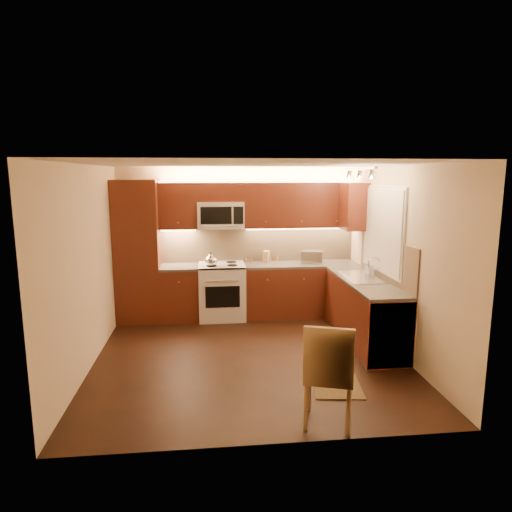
{
  "coord_description": "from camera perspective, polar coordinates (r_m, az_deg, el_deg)",
  "views": [
    {
      "loc": [
        -0.52,
        -5.61,
        2.37
      ],
      "look_at": [
        0.15,
        0.55,
        1.25
      ],
      "focal_mm": 31.47,
      "sensor_mm": 36.0,
      "label": 1
    }
  ],
  "objects": [
    {
      "name": "spice_jar_b",
      "position": [
        7.65,
        -0.66,
        -0.44
      ],
      "size": [
        0.06,
        0.06,
        0.1
      ],
      "primitive_type": "cylinder",
      "rotation": [
        0.0,
        0.0,
        0.32
      ],
      "color": "brown",
      "rests_on": "counter_back_right"
    },
    {
      "name": "spice_jar_d",
      "position": [
        7.77,
        2.7,
        -0.32
      ],
      "size": [
        0.05,
        0.05,
        0.09
      ],
      "primitive_type": "cylinder",
      "rotation": [
        0.0,
        0.0,
        -0.35
      ],
      "color": "#AC5E33",
      "rests_on": "counter_back_right"
    },
    {
      "name": "window_frame",
      "position": [
        6.69,
        15.85,
        3.25
      ],
      "size": [
        0.03,
        1.44,
        1.24
      ],
      "primitive_type": "cube",
      "color": "silver",
      "rests_on": "wall_right"
    },
    {
      "name": "wall_front",
      "position": [
        3.81,
        1.91,
        -6.82
      ],
      "size": [
        4.0,
        0.01,
        2.5
      ],
      "primitive_type": "cube",
      "color": "beige",
      "rests_on": "ground"
    },
    {
      "name": "spice_jar_a",
      "position": [
        7.68,
        -1.17,
        -0.46
      ],
      "size": [
        0.06,
        0.06,
        0.09
      ],
      "primitive_type": "cylinder",
      "rotation": [
        0.0,
        0.0,
        0.3
      ],
      "color": "silver",
      "rests_on": "counter_back_right"
    },
    {
      "name": "wall_back",
      "position": [
        7.71,
        -2.27,
        1.88
      ],
      "size": [
        4.0,
        0.01,
        2.5
      ],
      "primitive_type": "cube",
      "color": "beige",
      "rests_on": "ground"
    },
    {
      "name": "counter_back_left",
      "position": [
        7.47,
        -9.69,
        -1.4
      ],
      "size": [
        0.62,
        0.6,
        0.04
      ],
      "primitive_type": "cube",
      "color": "#34322F",
      "rests_on": "base_cab_back_left"
    },
    {
      "name": "counter_back_right",
      "position": [
        7.62,
        5.73,
        -1.08
      ],
      "size": [
        1.92,
        0.6,
        0.04
      ],
      "primitive_type": "cube",
      "color": "#34322F",
      "rests_on": "base_cab_back_right"
    },
    {
      "name": "window_blinds",
      "position": [
        6.68,
        15.69,
        3.25
      ],
      "size": [
        0.02,
        1.36,
        1.16
      ],
      "primitive_type": "cube",
      "color": "silver",
      "rests_on": "wall_right"
    },
    {
      "name": "pantry",
      "position": [
        7.49,
        -14.8,
        0.53
      ],
      "size": [
        0.7,
        0.6,
        2.3
      ],
      "primitive_type": "cube",
      "color": "#4F1D10",
      "rests_on": "floor"
    },
    {
      "name": "base_cab_back_right",
      "position": [
        7.72,
        5.67,
        -4.36
      ],
      "size": [
        1.92,
        0.6,
        0.86
      ],
      "primitive_type": "cube",
      "color": "#4F1D10",
      "rests_on": "floor"
    },
    {
      "name": "toaster_oven",
      "position": [
        7.66,
        7.08,
        -0.1
      ],
      "size": [
        0.41,
        0.34,
        0.21
      ],
      "primitive_type": "cube",
      "rotation": [
        0.0,
        0.0,
        -0.24
      ],
      "color": "silver",
      "rests_on": "counter_back_right"
    },
    {
      "name": "sink",
      "position": [
        6.69,
        13.32,
        -2.06
      ],
      "size": [
        0.52,
        0.86,
        0.15
      ],
      "primitive_type": null,
      "color": "silver",
      "rests_on": "counter_right"
    },
    {
      "name": "floor",
      "position": [
        6.11,
        -0.86,
        -12.58
      ],
      "size": [
        4.0,
        4.0,
        0.01
      ],
      "primitive_type": "cube",
      "color": "black",
      "rests_on": "ground"
    },
    {
      "name": "upper_cab_back_right",
      "position": [
        7.61,
        5.67,
        6.47
      ],
      "size": [
        1.92,
        0.35,
        0.75
      ],
      "primitive_type": "cube",
      "color": "#4F1D10",
      "rests_on": "wall_back"
    },
    {
      "name": "rug",
      "position": [
        5.46,
        10.07,
        -15.56
      ],
      "size": [
        0.64,
        0.87,
        0.01
      ],
      "primitive_type": "cube",
      "rotation": [
        0.0,
        0.0,
        -0.13
      ],
      "color": "black",
      "rests_on": "floor"
    },
    {
      "name": "microwave",
      "position": [
        7.45,
        -4.51,
        5.21
      ],
      "size": [
        0.76,
        0.38,
        0.44
      ],
      "primitive_type": null,
      "color": "silver",
      "rests_on": "wall_back"
    },
    {
      "name": "knife_block",
      "position": [
        7.66,
        1.29,
        -0.07
      ],
      "size": [
        0.14,
        0.17,
        0.2
      ],
      "primitive_type": "cube",
      "rotation": [
        0.0,
        0.0,
        -0.41
      ],
      "color": "#A5844A",
      "rests_on": "counter_back_right"
    },
    {
      "name": "backsplash_right",
      "position": [
        6.61,
        16.2,
        -0.35
      ],
      "size": [
        0.02,
        2.0,
        0.6
      ],
      "primitive_type": "cube",
      "color": "tan",
      "rests_on": "wall_right"
    },
    {
      "name": "wall_right",
      "position": [
        6.25,
        17.69,
        -0.56
      ],
      "size": [
        0.01,
        4.0,
        2.5
      ],
      "primitive_type": "cube",
      "color": "beige",
      "rests_on": "ground"
    },
    {
      "name": "faucet",
      "position": [
        6.74,
        14.79,
        -1.39
      ],
      "size": [
        0.2,
        0.04,
        0.3
      ],
      "primitive_type": null,
      "color": "silver",
      "rests_on": "counter_right"
    },
    {
      "name": "stove",
      "position": [
        7.53,
        -4.35,
        -4.48
      ],
      "size": [
        0.76,
        0.65,
        0.92
      ],
      "primitive_type": null,
      "color": "silver",
      "rests_on": "floor"
    },
    {
      "name": "ceiling",
      "position": [
        5.63,
        -0.93,
        11.57
      ],
      "size": [
        4.0,
        4.0,
        0.01
      ],
      "primitive_type": "cube",
      "color": "beige",
      "rests_on": "ground"
    },
    {
      "name": "base_cab_right",
      "position": [
        6.69,
        13.56,
        -6.9
      ],
      "size": [
        0.6,
        2.0,
        0.86
      ],
      "primitive_type": "cube",
      "color": "#4F1D10",
      "rests_on": "floor"
    },
    {
      "name": "wall_left",
      "position": [
        5.91,
        -20.6,
        -1.34
      ],
      "size": [
        0.01,
        4.0,
        2.5
      ],
      "primitive_type": "cube",
      "color": "beige",
      "rests_on": "ground"
    },
    {
      "name": "backsplash_back",
      "position": [
        7.74,
        0.32,
        1.55
      ],
      "size": [
        3.3,
        0.02,
        0.6
      ],
      "primitive_type": "cube",
      "color": "tan",
      "rests_on": "wall_back"
    },
    {
      "name": "spice_jar_c",
      "position": [
        7.68,
        1.76,
        -0.43
      ],
      "size": [
        0.06,
        0.06,
        0.1
      ],
      "primitive_type": "cylinder",
      "rotation": [
        0.0,
        0.0,
        0.28
      ],
      "color": "silver",
      "rests_on": "counter_back_right"
    },
    {
      "name": "dining_chair",
      "position": [
        4.47,
        9.24,
        -14.39
      ],
      "size": [
        0.57,
        0.57,
        1.03
      ],
      "primitive_type": null,
      "rotation": [
        0.0,
        0.0,
        -0.31
      ],
      "color": "#A5844A",
      "rests_on": "floor"
    },
    {
      "name": "upper_cab_back_left",
      "position": [
        7.46,
        -9.86,
        6.29
      ],
      "size": [
        0.62,
        0.35,
        0.75
      ],
      "primitive_type": "cube",
      "color": "#4F1D10",
      "rests_on": "wall_back"
    },
    {
      "name": "soap_bottle",
      "position": [
        6.92,
        14.14,
        -1.46
      ],
      "size": [
        0.12,
        0.12,
        0.21
      ],
      "primitive_type": "imported",
      "rotation": [
        0.0,
        0.0,
        0.42
      ],
      "color": "#B3B3B7",
      "rests_on": "counter_right"
    },
    {
      "name": "upper_cab_right_corner",
      "position": [
        7.41,
        12.34,
        6.18
      ],
      "size": [
        0.35,
        0.5,
        0.75
      ],
      "primitive_type": "cube",
      "color": "#4F1D10",
      "rests_on": "wall_right"
    },
    {
      "name": "base_cab_back_left",
      "position": [
        7.57,
        -9.59,
        -4.74
      ],
      "size": [
        0.62,
        0.6,
        0.86
      ],
      "primitive_type": "cube",
      "color": "#4F1D10",
      "rests_on": "floor"
    },
    {
      "name": "kettle",
      "position": [
        7.25,
        -5.72,
        -0.38
      ],
      "size": [
        0.25,
        0.25,
        0.24
      ],
      "primitive_type": null,
      "rotation": [
        0.0,
        0.0,
        -0.23
      ],
      "color": "silver",
      "rests_on": "stove"
    },
    {
      "name": "dishwasher",
      "position": [
        6.07,
        15.79,
        -8.79
      ],
      "size": [
        0.58,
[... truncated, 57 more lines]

